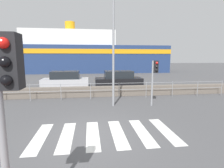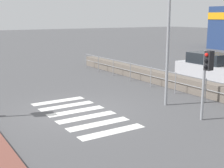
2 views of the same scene
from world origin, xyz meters
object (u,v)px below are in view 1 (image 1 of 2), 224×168
traffic_light_far (155,73)px  streetlamp (114,36)px  parked_car_silver (66,81)px  parked_car_black (118,80)px  ferry_boat (86,55)px

traffic_light_far → streetlamp: bearing=178.9°
streetlamp → parked_car_silver: (-3.48, 6.88, -3.18)m
parked_car_black → parked_car_silver: bearing=180.0°
traffic_light_far → parked_car_black: (-0.86, 6.93, -1.24)m
streetlamp → parked_car_black: size_ratio=1.41×
ferry_boat → parked_car_black: 18.74m
traffic_light_far → ferry_boat: 25.57m
traffic_light_far → streetlamp: 3.00m
traffic_light_far → parked_car_black: size_ratio=0.58×
ferry_boat → streetlamp: bearing=-85.5°
parked_car_silver → ferry_boat: bearing=85.2°
parked_car_silver → parked_car_black: 4.90m
ferry_boat → parked_car_black: bearing=-79.5°
ferry_boat → parked_car_silver: (-1.53, -18.26, -2.55)m
ferry_boat → parked_car_black: size_ratio=6.61×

